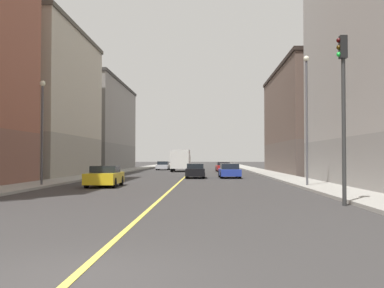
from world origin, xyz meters
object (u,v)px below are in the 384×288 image
object	(u,v)px
box_truck	(181,160)
car_yellow	(105,176)
building_right_midblock	(33,103)
street_lamp_right_near	(42,121)
building_left_mid	(318,121)
car_silver	(163,166)
building_right_distant	(91,126)
car_blue	(229,171)
car_black	(195,171)
traffic_light_left_near	(343,97)
street_lamp_left_near	(307,108)
car_red	(223,167)

from	to	relation	value
box_truck	car_yellow	bearing A→B (deg)	-95.42
building_right_midblock	street_lamp_right_near	xyz separation A→B (m)	(7.20, -17.38, -3.23)
box_truck	building_left_mid	bearing A→B (deg)	-19.62
building_left_mid	box_truck	xyz separation A→B (m)	(-17.08, 6.09, -4.81)
car_silver	building_right_distant	bearing A→B (deg)	-177.12
box_truck	street_lamp_right_near	bearing A→B (deg)	-101.93
building_left_mid	car_blue	distance (m)	18.80
car_black	car_silver	bearing A→B (deg)	101.27
traffic_light_left_near	street_lamp_left_near	bearing A→B (deg)	84.88
car_silver	car_black	size ratio (longest dim) A/B	0.98
building_right_distant	car_silver	bearing A→B (deg)	2.88
car_blue	car_black	distance (m)	3.18
car_red	box_truck	size ratio (longest dim) A/B	0.61
street_lamp_right_near	car_silver	xyz separation A→B (m)	(3.92, 41.68, -3.62)
street_lamp_right_near	car_yellow	distance (m)	5.37
building_left_mid	car_black	distance (m)	21.08
building_right_midblock	car_yellow	distance (m)	21.31
building_right_midblock	car_blue	world-z (taller)	building_right_midblock
car_silver	car_red	xyz separation A→B (m)	(8.93, -8.25, -0.00)
building_right_midblock	building_right_distant	size ratio (longest dim) A/B	0.74
building_left_mid	car_blue	size ratio (longest dim) A/B	5.32
street_lamp_left_near	car_silver	world-z (taller)	street_lamp_left_near
street_lamp_right_near	car_red	world-z (taller)	street_lamp_right_near
traffic_light_left_near	building_right_midblock	bearing A→B (deg)	129.09
building_right_distant	street_lamp_left_near	world-z (taller)	building_right_distant
building_right_distant	car_silver	size ratio (longest dim) A/B	5.59
traffic_light_left_near	box_truck	world-z (taller)	traffic_light_left_near
building_right_distant	car_red	xyz separation A→B (m)	(20.06, -7.69, -6.06)
car_red	box_truck	bearing A→B (deg)	178.20
building_right_distant	traffic_light_left_near	world-z (taller)	building_right_distant
street_lamp_right_near	car_silver	distance (m)	42.02
traffic_light_left_near	car_black	xyz separation A→B (m)	(-6.42, 24.58, -3.64)
street_lamp_left_near	car_yellow	xyz separation A→B (m)	(-13.02, 0.35, -4.41)
car_blue	box_truck	world-z (taller)	box_truck
car_silver	car_black	xyz separation A→B (m)	(5.63, -28.23, 0.02)
traffic_light_left_near	car_black	size ratio (longest dim) A/B	1.45
building_right_midblock	car_black	size ratio (longest dim) A/B	4.05
box_truck	car_black	bearing A→B (deg)	-83.06
car_red	car_yellow	bearing A→B (deg)	-105.14
car_red	car_blue	xyz separation A→B (m)	(-0.14, -19.68, 0.03)
car_yellow	box_truck	distance (m)	33.21
box_truck	building_right_midblock	bearing A→B (deg)	-131.39
car_yellow	street_lamp_right_near	bearing A→B (deg)	-172.00
street_lamp_left_near	car_yellow	world-z (taller)	street_lamp_left_near
building_right_distant	building_left_mid	bearing A→B (deg)	-23.44
street_lamp_right_near	car_yellow	bearing A→B (deg)	8.00
building_right_distant	box_truck	distance (m)	16.95
building_left_mid	car_yellow	world-z (taller)	building_left_mid
car_red	building_right_distant	bearing A→B (deg)	159.01
building_right_distant	car_silver	world-z (taller)	building_right_distant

